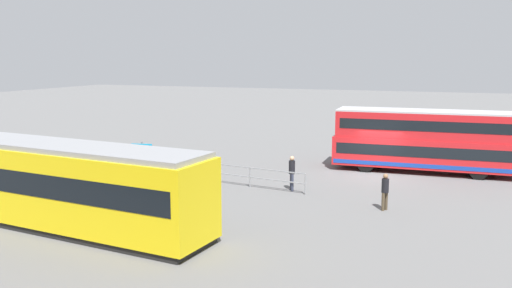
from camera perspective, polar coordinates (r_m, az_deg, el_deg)
The scene contains 7 objects.
ground_plane at distance 32.19m, azimuth 12.69°, elevation -3.22°, with size 160.00×160.00×0.00m, color slate.
double_decker_bus at distance 33.48m, azimuth 17.43°, elevation 0.34°, with size 10.76×3.02×3.68m.
tram_yellow at distance 23.96m, azimuth -22.08°, elevation -3.59°, with size 16.18×4.34×3.41m.
pedestrian_near_railing at distance 27.69m, azimuth 3.80°, elevation -2.81°, with size 0.44×0.44×1.80m.
pedestrian_crossing at distance 24.80m, azimuth 13.45°, elevation -4.67°, with size 0.44×0.44×1.67m.
pedestrian_railing at distance 28.37m, azimuth -0.64°, elevation -3.15°, with size 6.35×0.96×1.08m.
info_sign at distance 30.07m, azimuth -11.93°, elevation -1.06°, with size 1.15×0.30×2.23m.
Camera 1 is at (-4.45, 31.15, 6.79)m, focal length 37.94 mm.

